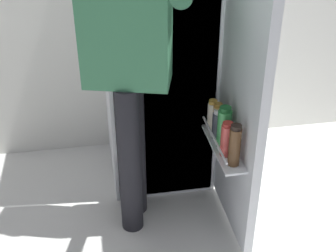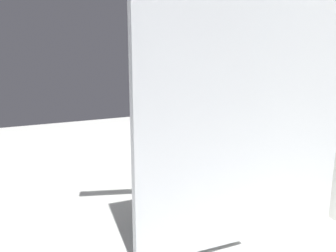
{
  "view_description": "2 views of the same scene",
  "coord_description": "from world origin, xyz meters",
  "views": [
    {
      "loc": [
        -0.38,
        -1.93,
        1.82
      ],
      "look_at": [
        -0.03,
        -0.01,
        0.66
      ],
      "focal_mm": 49.1,
      "sensor_mm": 36.0,
      "label": 1
    },
    {
      "loc": [
        1.75,
        -0.8,
        1.04
      ],
      "look_at": [
        0.07,
        -0.06,
        0.6
      ],
      "focal_mm": 39.12,
      "sensor_mm": 36.0,
      "label": 2
    }
  ],
  "objects": [
    {
      "name": "refrigerator",
      "position": [
        0.02,
        0.53,
        0.9
      ],
      "size": [
        0.65,
        1.23,
        1.79
      ],
      "color": "silver",
      "rests_on": "ground_plane"
    },
    {
      "name": "person",
      "position": [
        -0.2,
        0.09,
        1.04
      ],
      "size": [
        0.56,
        0.8,
        1.73
      ],
      "color": "black",
      "rests_on": "ground_plane"
    },
    {
      "name": "ground_plane",
      "position": [
        0.0,
        0.0,
        0.0
      ],
      "size": [
        6.01,
        6.01,
        0.0
      ],
      "primitive_type": "plane",
      "color": "silver"
    }
  ]
}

